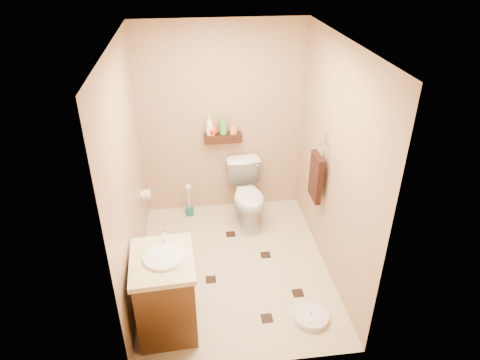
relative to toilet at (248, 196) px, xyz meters
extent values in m
plane|color=beige|center=(-0.26, -0.83, -0.38)|extent=(2.50, 2.50, 0.00)
cube|color=tan|center=(-0.26, 0.42, 0.82)|extent=(2.00, 0.04, 2.40)
cube|color=tan|center=(-0.26, -2.08, 0.82)|extent=(2.00, 0.04, 2.40)
cube|color=tan|center=(-1.26, -0.83, 0.82)|extent=(0.04, 2.50, 2.40)
cube|color=tan|center=(0.74, -0.83, 0.82)|extent=(0.04, 2.50, 2.40)
cube|color=white|center=(-0.26, -0.83, 2.02)|extent=(2.00, 2.50, 0.02)
cube|color=#37190F|center=(-0.26, 0.34, 0.64)|extent=(0.46, 0.14, 0.10)
cube|color=black|center=(-0.54, -1.01, -0.38)|extent=(0.11, 0.11, 0.01)
cube|color=black|center=(0.11, -0.69, -0.38)|extent=(0.11, 0.11, 0.01)
cube|color=black|center=(-0.04, -1.61, -0.38)|extent=(0.11, 0.11, 0.01)
cube|color=black|center=(-0.89, -0.29, -0.38)|extent=(0.11, 0.11, 0.01)
cube|color=black|center=(0.33, -1.32, -0.38)|extent=(0.11, 0.11, 0.01)
cube|color=black|center=(-0.25, -0.25, -0.38)|extent=(0.11, 0.11, 0.01)
imported|color=white|center=(0.00, 0.00, 0.00)|extent=(0.48, 0.78, 0.76)
cube|color=brown|center=(-0.96, -1.56, -0.01)|extent=(0.53, 0.64, 0.75)
cube|color=beige|center=(-0.96, -1.56, 0.39)|extent=(0.57, 0.68, 0.05)
cylinder|color=white|center=(-0.94, -1.56, 0.42)|extent=(0.34, 0.34, 0.05)
cylinder|color=silver|center=(-0.94, -1.35, 0.48)|extent=(0.03, 0.03, 0.11)
cylinder|color=silver|center=(0.37, -1.67, -0.35)|extent=(0.43, 0.43, 0.06)
cylinder|color=white|center=(0.37, -1.67, -0.32)|extent=(0.20, 0.20, 0.01)
cylinder|color=#186163|center=(-0.73, 0.24, -0.32)|extent=(0.10, 0.10, 0.11)
cylinder|color=silver|center=(-0.73, 0.24, -0.12)|extent=(0.02, 0.02, 0.32)
sphere|color=silver|center=(-0.73, 0.24, 0.04)|extent=(0.08, 0.08, 0.08)
cube|color=silver|center=(0.72, -0.58, 1.00)|extent=(0.03, 0.06, 0.08)
torus|color=silver|center=(0.69, -0.58, 0.88)|extent=(0.02, 0.19, 0.19)
cube|color=black|center=(0.65, -0.58, 0.54)|extent=(0.06, 0.30, 0.52)
cylinder|color=silver|center=(-1.20, -0.18, 0.22)|extent=(0.11, 0.11, 0.11)
cylinder|color=silver|center=(-1.24, -0.18, 0.28)|extent=(0.04, 0.02, 0.02)
imported|color=white|center=(-0.42, 0.34, 0.81)|extent=(0.10, 0.10, 0.24)
imported|color=yellow|center=(-0.40, 0.34, 0.78)|extent=(0.10, 0.10, 0.18)
imported|color=red|center=(-0.39, 0.34, 0.77)|extent=(0.16, 0.16, 0.16)
imported|color=green|center=(-0.26, 0.34, 0.81)|extent=(0.13, 0.13, 0.25)
imported|color=#E4974C|center=(-0.13, 0.34, 0.77)|extent=(0.10, 0.10, 0.16)
camera|label=1|loc=(-0.66, -4.42, 2.78)|focal=32.00mm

